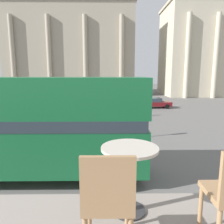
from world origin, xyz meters
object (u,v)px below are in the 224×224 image
Objects in this scene: traffic_light_far at (65,91)px; pedestrian_blue at (100,97)px; car_white at (58,105)px; plaza_building_left at (72,51)px; car_maroon at (155,103)px; traffic_light_near at (108,105)px; traffic_light_mid at (109,96)px; double_decker_bus at (20,125)px; cafe_chair_0 at (108,199)px; cafe_dining_table at (130,165)px; pedestrian_grey at (31,104)px.

pedestrian_blue is at bearing 45.83° from traffic_light_far.
car_white is 8.62m from pedestrian_blue.
plaza_building_left is 6.46× the size of car_maroon.
traffic_light_near is 0.90× the size of car_maroon.
traffic_light_near reaches higher than car_white.
traffic_light_far is at bearing 135.85° from car_maroon.
double_decker_bus is at bearing -105.81° from traffic_light_mid.
plaza_building_left is at bearing 98.00° from double_decker_bus.
cafe_dining_table is at bearing 68.07° from cafe_chair_0.
car_maroon is (6.23, 27.71, -2.90)m from cafe_chair_0.
traffic_light_near is 14.36m from car_white.
cafe_chair_0 is 0.22× the size of car_maroon.
plaza_building_left is 18.96m from pedestrian_blue.
traffic_light_far is at bearing -155.16° from car_white.
plaza_building_left is 29.66m from traffic_light_mid.
traffic_light_near is 19.86m from pedestrian_blue.
pedestrian_grey is (-9.28, 3.74, -1.34)m from traffic_light_mid.
plaza_building_left is (-8.35, 47.61, 5.86)m from cafe_dining_table.
plaza_building_left is at bearing -96.90° from pedestrian_grey.
traffic_light_far is (-5.83, 15.13, -0.25)m from traffic_light_near.
pedestrian_grey is at bearing 109.47° from cafe_chair_0.
cafe_chair_0 is 0.27× the size of traffic_light_far.
pedestrian_blue is (-1.62, 32.02, -2.58)m from cafe_dining_table.
plaza_building_left reaches higher than pedestrian_grey.
traffic_light_near reaches higher than car_maroon.
car_white is at bearing 141.64° from traffic_light_mid.
traffic_light_far is at bearing 128.31° from traffic_light_mid.
pedestrian_blue is (-1.33, 19.76, -1.44)m from traffic_light_near.
cafe_chair_0 is 0.03× the size of plaza_building_left.
cafe_dining_table is at bearing -88.64° from traffic_light_near.
car_white is (1.72, -22.59, -8.78)m from plaza_building_left.
pedestrian_grey is (-5.56, 16.88, -1.45)m from double_decker_bus.
pedestrian_blue is (4.50, 4.63, -1.18)m from traffic_light_far.
traffic_light_mid is 0.85× the size of car_white.
traffic_light_near reaches higher than pedestrian_blue.
double_decker_bus is 2.54× the size of car_maroon.
plaza_building_left reaches higher than car_maroon.
cafe_dining_table is at bearing -57.92° from double_decker_bus.
cafe_chair_0 is 26.18m from pedestrian_grey.
traffic_light_near is 2.19× the size of pedestrian_grey.
plaza_building_left reaches higher than traffic_light_far.
cafe_chair_0 is 20.62m from traffic_light_mid.
car_maroon is at bearing 67.02° from traffic_light_near.
plaza_building_left is 36.93m from traffic_light_near.
pedestrian_blue is at bearing 93.84° from traffic_light_near.
pedestrian_blue is at bearing -178.46° from car_white.
cafe_dining_table is 0.20× the size of traffic_light_mid.
double_decker_bus reaches higher than traffic_light_near.
cafe_dining_table reaches higher than traffic_light_mid.
traffic_light_mid is (8.09, -27.63, -7.14)m from plaza_building_left.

